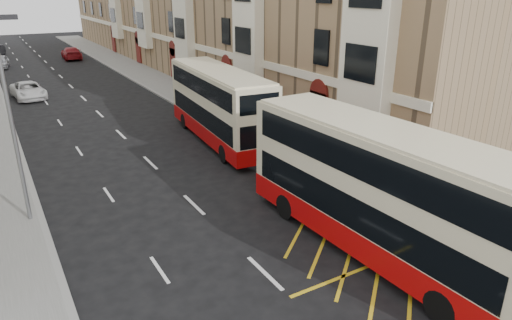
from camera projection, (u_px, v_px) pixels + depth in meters
pavement_right at (187, 96)px, 40.10m from camera, size 4.00×120.00×0.15m
kerb_right at (165, 98)px, 39.15m from camera, size 0.25×120.00×0.15m
kerb_left at (9, 118)px, 33.43m from camera, size 0.25×120.00×0.15m
road_markings at (62, 78)px, 48.38m from camera, size 10.00×110.00×0.01m
terrace_right at (188, 1)px, 53.09m from camera, size 10.75×79.00×15.25m
guard_railing at (368, 192)px, 19.49m from camera, size 0.06×6.56×1.01m
street_lamp_near at (11, 112)px, 17.17m from camera, size 0.93×0.18×8.00m
double_decker_front at (379, 191)px, 15.87m from camera, size 3.05×11.84×4.69m
double_decker_rear at (219, 105)px, 27.79m from camera, size 3.55×11.42×4.48m
pedestrian_mid at (451, 187)px, 19.40m from camera, size 1.13×1.04×1.87m
pedestrian_far at (424, 196)px, 18.86m from camera, size 1.00×0.75×1.58m
white_van at (28, 90)px, 39.25m from camera, size 2.75×5.23×1.40m
car_silver at (0, 62)px, 53.92m from camera, size 2.34×4.61×1.50m
car_red at (71, 53)px, 60.60m from camera, size 2.56×5.62×1.60m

